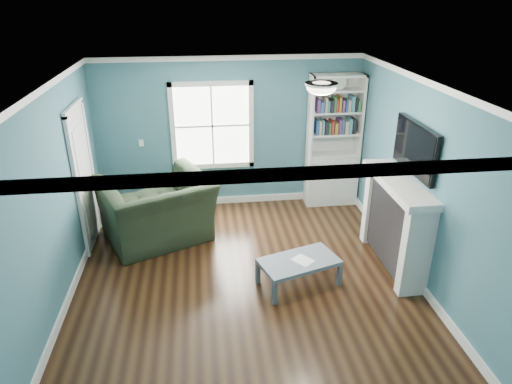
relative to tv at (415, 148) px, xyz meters
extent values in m
plane|color=black|center=(-2.20, -0.20, -1.72)|extent=(5.00, 5.00, 0.00)
plane|color=#36697B|center=(-2.20, 2.30, -0.43)|extent=(4.50, 0.00, 4.50)
plane|color=#36697B|center=(-2.20, -2.70, -0.43)|extent=(4.50, 0.00, 4.50)
plane|color=#36697B|center=(-4.45, -0.20, -0.43)|extent=(0.00, 5.00, 5.00)
plane|color=#36697B|center=(0.05, -0.20, -0.43)|extent=(0.00, 5.00, 5.00)
plane|color=white|center=(-2.20, -0.20, 0.88)|extent=(5.00, 5.00, 0.00)
cube|color=white|center=(-2.20, 2.28, -1.66)|extent=(4.50, 0.03, 0.12)
cube|color=white|center=(-4.44, -0.20, -1.66)|extent=(0.03, 5.00, 0.12)
cube|color=white|center=(0.03, -0.20, -1.66)|extent=(0.03, 5.00, 0.12)
cube|color=white|center=(-2.20, 2.28, 0.84)|extent=(4.50, 0.04, 0.08)
cube|color=white|center=(-2.20, -2.68, 0.84)|extent=(4.50, 0.04, 0.08)
cube|color=white|center=(-4.43, -0.20, 0.84)|extent=(0.04, 5.00, 0.08)
cube|color=white|center=(0.03, -0.20, 0.84)|extent=(0.04, 5.00, 0.08)
cube|color=white|center=(-2.50, 2.29, -0.27)|extent=(1.24, 0.01, 1.34)
cube|color=white|center=(-3.16, 2.28, -0.27)|extent=(0.08, 0.06, 1.50)
cube|color=white|center=(-1.84, 2.28, -0.27)|extent=(0.08, 0.06, 1.50)
cube|color=white|center=(-2.50, 2.28, -0.98)|extent=(1.40, 0.06, 0.08)
cube|color=white|center=(-2.50, 2.28, 0.44)|extent=(1.40, 0.06, 0.08)
cube|color=white|center=(-2.50, 2.28, -0.27)|extent=(1.24, 0.03, 0.03)
cube|color=white|center=(-2.50, 2.28, -0.27)|extent=(0.03, 0.03, 1.34)
cube|color=silver|center=(-0.43, 2.10, -1.27)|extent=(0.90, 0.35, 0.90)
cube|color=silver|center=(-0.86, 2.10, -0.12)|extent=(0.04, 0.35, 1.40)
cube|color=silver|center=(0.00, 2.10, -0.12)|extent=(0.04, 0.35, 1.40)
cube|color=silver|center=(-0.43, 2.26, -0.12)|extent=(0.90, 0.02, 1.40)
cube|color=silver|center=(-0.43, 2.10, 0.55)|extent=(0.90, 0.35, 0.04)
cube|color=silver|center=(-0.43, 2.10, -0.80)|extent=(0.84, 0.33, 0.03)
cube|color=silver|center=(-0.43, 2.10, -0.42)|extent=(0.84, 0.33, 0.03)
cube|color=silver|center=(-0.43, 2.10, -0.04)|extent=(0.84, 0.33, 0.03)
cube|color=silver|center=(-0.43, 2.10, 0.32)|extent=(0.84, 0.33, 0.03)
cube|color=#264C8C|center=(-0.43, 2.08, -0.30)|extent=(0.70, 0.25, 0.22)
cube|color=tan|center=(-0.43, 2.08, 0.08)|extent=(0.70, 0.25, 0.22)
cylinder|color=beige|center=(-0.43, 2.05, 0.46)|extent=(0.26, 0.06, 0.26)
cube|color=black|center=(-0.11, 0.00, -1.12)|extent=(0.30, 1.20, 1.10)
cube|color=black|center=(-0.13, 0.00, -1.32)|extent=(0.22, 0.65, 0.70)
cube|color=silver|center=(-0.13, -0.67, -1.12)|extent=(0.36, 0.16, 1.20)
cube|color=silver|center=(-0.13, 0.67, -1.12)|extent=(0.36, 0.16, 1.20)
cube|color=silver|center=(-0.15, 0.00, -0.47)|extent=(0.44, 1.58, 0.10)
cube|color=black|center=(0.00, 0.00, 0.00)|extent=(0.06, 1.10, 0.65)
cube|color=silver|center=(-4.43, 1.20, -0.70)|extent=(0.04, 0.80, 2.05)
cube|color=white|center=(-4.42, 0.75, -0.70)|extent=(0.05, 0.08, 2.13)
cube|color=white|center=(-4.42, 1.65, -0.70)|extent=(0.05, 0.08, 2.13)
cube|color=white|center=(-4.42, 1.20, 0.36)|extent=(0.05, 0.98, 0.08)
sphere|color=#BF8C3F|center=(-4.37, 1.50, -0.77)|extent=(0.07, 0.07, 0.07)
ellipsoid|color=white|center=(-1.30, -0.10, 0.82)|extent=(0.34, 0.34, 0.15)
cylinder|color=white|center=(-1.30, -0.10, 0.86)|extent=(0.38, 0.38, 0.03)
cube|color=white|center=(-3.70, 2.28, -0.52)|extent=(0.08, 0.01, 0.12)
imported|color=#202E1D|center=(-3.42, 1.13, -1.05)|extent=(1.81, 1.53, 1.34)
cube|color=#545B65|center=(-1.89, -0.68, -1.57)|extent=(0.07, 0.07, 0.31)
cube|color=#545B65|center=(-0.99, -0.39, -1.57)|extent=(0.07, 0.07, 0.31)
cube|color=#545B65|center=(-2.04, -0.21, -1.57)|extent=(0.07, 0.07, 0.31)
cube|color=#545B65|center=(-1.14, 0.08, -1.57)|extent=(0.07, 0.07, 0.31)
cube|color=slate|center=(-1.52, -0.30, -1.39)|extent=(1.12, 0.83, 0.05)
cube|color=white|center=(-1.47, -0.32, -1.36)|extent=(0.32, 0.33, 0.00)
camera|label=1|loc=(-2.69, -5.21, 1.88)|focal=32.00mm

